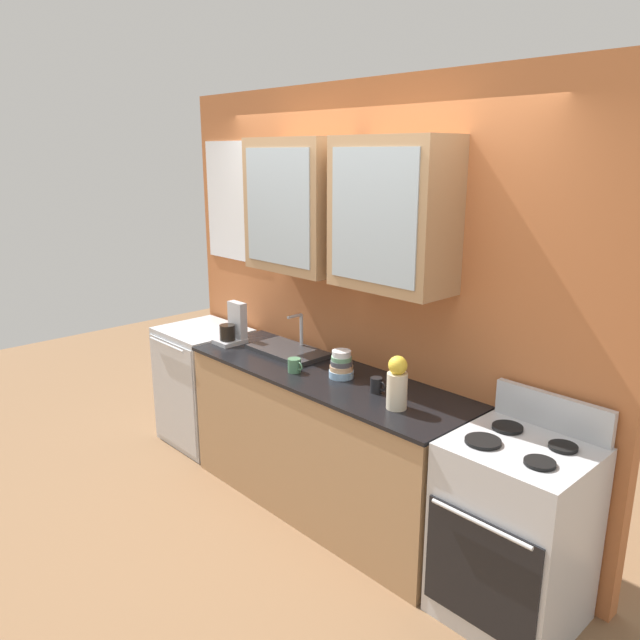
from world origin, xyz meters
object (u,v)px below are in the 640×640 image
sink_faucet (288,350)px  bowl_stack (341,365)px  coffee_maker (233,328)px  stove_range (514,532)px  dishwasher (205,385)px  cup_near_bowls (376,385)px  cup_near_sink (295,365)px  vase (397,383)px

sink_faucet → bowl_stack: size_ratio=3.30×
bowl_stack → coffee_maker: (-1.02, -0.06, 0.03)m
stove_range → dishwasher: 2.69m
stove_range → bowl_stack: stove_range is taller
stove_range → cup_near_bowls: 1.03m
sink_faucet → cup_near_bowls: bearing=-6.4°
stove_range → bowl_stack: 1.33m
dishwasher → cup_near_sink: bearing=-5.3°
vase → cup_near_bowls: 0.26m
cup_near_bowls → dishwasher: size_ratio=0.11×
stove_range → vase: bearing=-172.5°
cup_near_sink → bowl_stack: bearing=29.7°
stove_range → dishwasher: (-2.69, -0.00, -0.01)m
dishwasher → coffee_maker: (0.46, -0.03, 0.57)m
cup_near_bowls → coffee_maker: coffee_maker is taller
stove_range → dishwasher: stove_range is taller
cup_near_sink → cup_near_bowls: 0.58m
coffee_maker → cup_near_sink: bearing=-6.3°
coffee_maker → sink_faucet: bearing=16.1°
bowl_stack → coffee_maker: coffee_maker is taller
bowl_stack → vase: size_ratio=0.58×
vase → dishwasher: 2.10m
sink_faucet → cup_near_bowls: size_ratio=5.42×
bowl_stack → stove_range: bearing=-1.4°
sink_faucet → coffee_maker: bearing=-163.9°
bowl_stack → dishwasher: bowl_stack is taller
sink_faucet → stove_range: bearing=-3.1°
stove_range → sink_faucet: size_ratio=2.00×
stove_range → coffee_maker: bearing=-179.2°
cup_near_bowls → coffee_maker: 1.33m
cup_near_sink → coffee_maker: (-0.76, 0.08, 0.06)m
vase → cup_near_bowls: size_ratio=2.85×
stove_range → dishwasher: bearing=-179.9°
stove_range → vase: (-0.68, -0.09, 0.60)m
vase → cup_near_sink: 0.80m
dishwasher → bowl_stack: bearing=1.3°
bowl_stack → cup_near_sink: (-0.26, -0.15, -0.03)m
dishwasher → coffee_maker: bearing=-3.6°
vase → coffee_maker: 1.56m
stove_range → coffee_maker: size_ratio=3.82×
stove_range → coffee_maker: (-2.24, -0.03, 0.56)m
cup_near_sink → dishwasher: (-1.22, 0.11, -0.51)m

